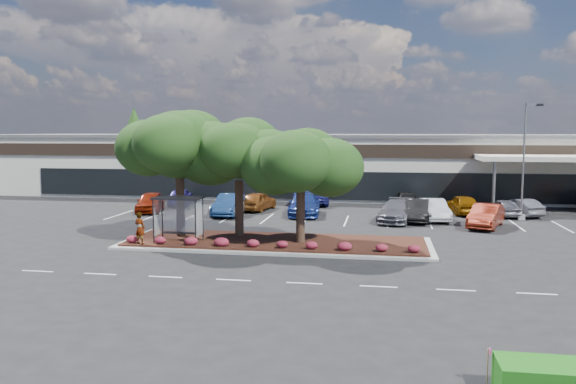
% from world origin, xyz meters
% --- Properties ---
extents(ground, '(160.00, 160.00, 0.00)m').
position_xyz_m(ground, '(0.00, 0.00, 0.00)').
color(ground, black).
rests_on(ground, ground).
extents(retail_store, '(80.40, 25.20, 6.25)m').
position_xyz_m(retail_store, '(0.06, 33.91, 3.15)').
color(retail_store, silver).
rests_on(retail_store, ground).
extents(landscape_island, '(18.00, 6.00, 0.26)m').
position_xyz_m(landscape_island, '(-2.00, 4.00, 0.12)').
color(landscape_island, '#9E9E99').
rests_on(landscape_island, ground).
extents(lane_markings, '(33.12, 20.06, 0.01)m').
position_xyz_m(lane_markings, '(-0.14, 10.42, 0.01)').
color(lane_markings, silver).
rests_on(lane_markings, ground).
extents(shrub_row, '(17.00, 0.80, 0.50)m').
position_xyz_m(shrub_row, '(-2.00, 1.90, 0.51)').
color(shrub_row, '#9B243B').
rests_on(shrub_row, landscape_island).
extents(bus_shelter, '(2.75, 1.55, 2.59)m').
position_xyz_m(bus_shelter, '(-7.50, 2.95, 2.31)').
color(bus_shelter, black).
rests_on(bus_shelter, landscape_island).
extents(island_tree_west, '(7.20, 7.20, 7.89)m').
position_xyz_m(island_tree_west, '(-8.00, 4.50, 4.21)').
color(island_tree_west, '#1A3410').
rests_on(island_tree_west, landscape_island).
extents(island_tree_mid, '(6.60, 6.60, 7.32)m').
position_xyz_m(island_tree_mid, '(-4.50, 5.20, 3.92)').
color(island_tree_mid, '#1A3410').
rests_on(island_tree_mid, landscape_island).
extents(island_tree_east, '(5.80, 5.80, 6.50)m').
position_xyz_m(island_tree_east, '(-0.50, 3.70, 3.51)').
color(island_tree_east, '#1A3410').
rests_on(island_tree_east, landscape_island).
extents(conifer_north_west, '(4.40, 4.40, 10.00)m').
position_xyz_m(conifer_north_west, '(-30.00, 46.00, 5.00)').
color(conifer_north_west, '#1A3410').
rests_on(conifer_north_west, ground).
extents(person_waiting, '(0.75, 0.59, 1.82)m').
position_xyz_m(person_waiting, '(-9.38, 1.70, 1.17)').
color(person_waiting, '#594C47').
rests_on(person_waiting, landscape_island).
extents(light_pole, '(1.43, 0.54, 8.74)m').
position_xyz_m(light_pole, '(14.51, 16.17, 3.84)').
color(light_pole, '#9E9E99').
rests_on(light_pole, ground).
extents(survey_stake, '(0.07, 0.14, 1.01)m').
position_xyz_m(survey_stake, '(6.89, -13.00, 0.65)').
color(survey_stake, tan).
rests_on(survey_stake, ground).
extents(car_0, '(2.98, 5.09, 1.63)m').
position_xyz_m(car_0, '(-14.71, 15.51, 0.81)').
color(car_0, maroon).
rests_on(car_0, ground).
extents(car_1, '(2.86, 5.55, 1.50)m').
position_xyz_m(car_1, '(-7.94, 15.29, 0.75)').
color(car_1, '#A9AFB5').
rests_on(car_1, ground).
extents(car_2, '(1.88, 5.13, 1.68)m').
position_xyz_m(car_2, '(-7.77, 14.77, 0.84)').
color(car_2, navy).
rests_on(car_2, ground).
extents(car_3, '(2.90, 6.03, 1.69)m').
position_xyz_m(car_3, '(-1.96, 15.83, 0.85)').
color(car_3, navy).
rests_on(car_3, ground).
extents(car_4, '(3.12, 5.71, 1.57)m').
position_xyz_m(car_4, '(5.12, 13.75, 0.79)').
color(car_4, '#54555C').
rests_on(car_4, ground).
extents(car_5, '(2.32, 4.97, 1.58)m').
position_xyz_m(car_5, '(7.89, 14.91, 0.79)').
color(car_5, silver).
rests_on(car_5, ground).
extents(car_6, '(2.16, 4.98, 1.59)m').
position_xyz_m(car_6, '(6.65, 14.23, 0.80)').
color(car_6, black).
rests_on(car_6, ground).
extents(car_7, '(3.30, 5.18, 1.61)m').
position_xyz_m(car_7, '(11.17, 12.22, 0.81)').
color(car_7, '#65180C').
rests_on(car_7, ground).
extents(car_9, '(2.63, 4.82, 1.55)m').
position_xyz_m(car_9, '(-13.66, 19.73, 0.78)').
color(car_9, navy).
rests_on(car_9, ground).
extents(car_10, '(2.70, 4.86, 1.57)m').
position_xyz_m(car_10, '(-6.18, 17.91, 0.78)').
color(car_10, brown).
rests_on(car_10, ground).
extents(car_11, '(3.83, 5.54, 1.41)m').
position_xyz_m(car_11, '(-2.22, 22.09, 0.70)').
color(car_11, navy).
rests_on(car_11, ground).
extents(car_12, '(1.46, 4.13, 1.36)m').
position_xyz_m(car_12, '(-2.77, 21.70, 0.68)').
color(car_12, navy).
rests_on(car_12, ground).
extents(car_13, '(2.36, 4.94, 1.63)m').
position_xyz_m(car_13, '(6.10, 20.41, 0.81)').
color(car_13, black).
rests_on(car_13, ground).
extents(car_14, '(2.52, 4.83, 1.57)m').
position_xyz_m(car_14, '(10.47, 18.47, 0.78)').
color(car_14, '#6A3A02').
rests_on(car_14, ground).
extents(car_15, '(2.29, 4.24, 1.37)m').
position_xyz_m(car_15, '(13.45, 17.77, 0.68)').
color(car_15, '#5D5D65').
rests_on(car_15, ground).
extents(car_16, '(2.89, 4.44, 1.38)m').
position_xyz_m(car_16, '(14.82, 18.18, 0.69)').
color(car_16, '#515259').
rests_on(car_16, ground).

